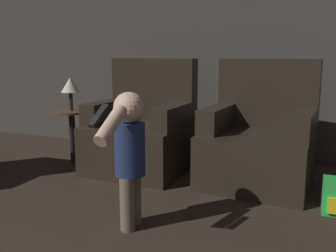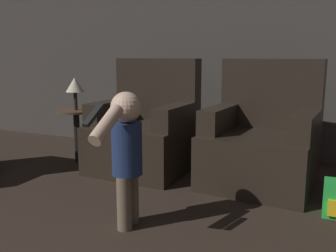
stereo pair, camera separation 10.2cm
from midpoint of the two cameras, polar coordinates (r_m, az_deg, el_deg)
wall_back at (r=4.15m, az=5.05°, el=13.91°), size 8.40×0.05×2.60m
armchair_left at (r=3.52m, az=-4.79°, el=-1.03°), size 0.89×0.84×1.04m
armchair_right at (r=3.21m, az=12.82°, el=-2.42°), size 0.92×0.87×1.04m
person_toddler at (r=2.29m, az=-7.23°, el=-3.55°), size 0.19×0.59×0.85m
side_table at (r=3.84m, az=-15.18°, el=0.66°), size 0.39×0.39×0.53m
lamp at (r=3.79m, az=-15.44°, el=5.93°), size 0.18×0.18×0.32m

